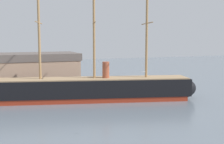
# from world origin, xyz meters

# --- Properties ---
(tall_ship) EXTENTS (59.56, 20.60, 29.19)m
(tall_ship) POSITION_xyz_m (0.48, 56.93, 3.18)
(tall_ship) COLOR maroon
(tall_ship) RESTS_ON ground
(seagull_in_flight) EXTENTS (1.18, 0.44, 0.13)m
(seagull_in_flight) POSITION_xyz_m (-1.44, 25.84, 11.17)
(seagull_in_flight) COLOR silver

